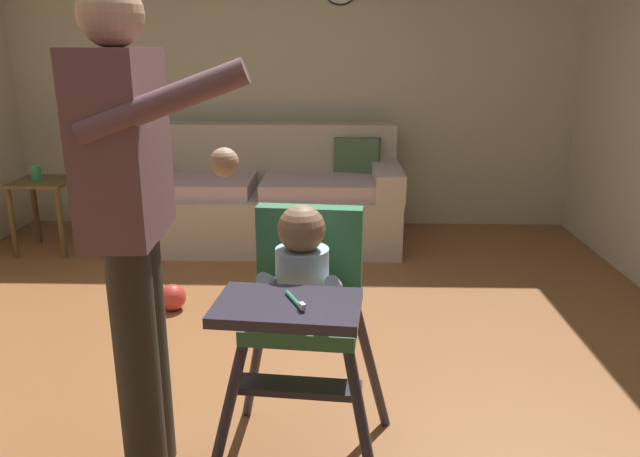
# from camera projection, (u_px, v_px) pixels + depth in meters

# --- Properties ---
(ground) EXTENTS (6.06, 7.16, 0.10)m
(ground) POSITION_uv_depth(u_px,v_px,m) (249.00, 425.00, 2.46)
(ground) COLOR #945C33
(wall_far) EXTENTS (5.26, 0.06, 2.69)m
(wall_far) POSITION_uv_depth(u_px,v_px,m) (292.00, 57.00, 4.75)
(wall_far) COLOR beige
(wall_far) RESTS_ON ground
(couch) EXTENTS (2.07, 0.86, 0.86)m
(couch) POSITION_uv_depth(u_px,v_px,m) (261.00, 198.00, 4.55)
(couch) COLOR beige
(couch) RESTS_ON ground
(high_chair) EXTENTS (0.66, 0.77, 0.96)m
(high_chair) POSITION_uv_depth(u_px,v_px,m) (303.00, 292.00, 1.96)
(high_chair) COLOR #332E3B
(high_chair) RESTS_ON ground
(adult_standing) EXTENTS (0.52, 0.49, 1.61)m
(adult_standing) POSITION_uv_depth(u_px,v_px,m) (132.00, 219.00, 1.88)
(adult_standing) COLOR #34322B
(adult_standing) RESTS_ON ground
(toy_ball) EXTENTS (0.15, 0.15, 0.15)m
(toy_ball) POSITION_uv_depth(u_px,v_px,m) (173.00, 297.00, 3.40)
(toy_ball) COLOR #D13D33
(toy_ball) RESTS_ON ground
(side_table) EXTENTS (0.40, 0.40, 0.52)m
(side_table) POSITION_uv_depth(u_px,v_px,m) (45.00, 199.00, 4.32)
(side_table) COLOR brown
(side_table) RESTS_ON ground
(sippy_cup) EXTENTS (0.07, 0.07, 0.10)m
(sippy_cup) POSITION_uv_depth(u_px,v_px,m) (36.00, 173.00, 4.27)
(sippy_cup) COLOR green
(sippy_cup) RESTS_ON side_table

